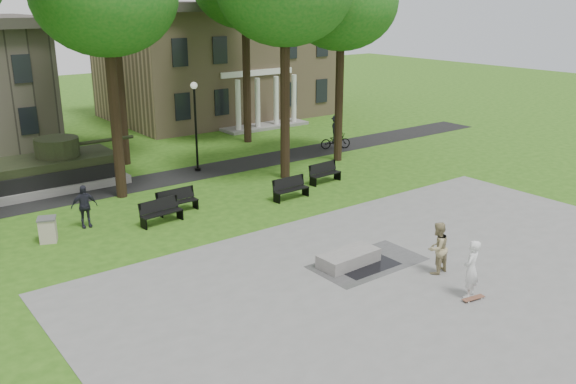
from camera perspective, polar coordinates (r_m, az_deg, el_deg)
name	(u,v)px	position (r m, az deg, el deg)	size (l,w,h in m)	color
ground	(346,243)	(23.16, 5.45, -4.77)	(120.00, 120.00, 0.00)	#285113
plaza	(453,291)	(20.12, 15.20, -8.93)	(22.00, 16.00, 0.02)	gray
footpath	(192,173)	(32.51, -8.94, 1.72)	(44.00, 2.60, 0.01)	black
building_right	(217,59)	(48.60, -6.68, 12.26)	(17.00, 12.00, 8.60)	#9E8460
tree_3	(342,3)	(33.84, 5.03, 17.23)	(6.00, 6.00, 11.19)	black
lamp_mid	(195,119)	(32.36, -8.65, 6.74)	(0.36, 0.36, 4.73)	black
lamp_right	(339,101)	(38.07, 4.78, 8.50)	(0.36, 0.36, 4.73)	black
tank_monument	(54,170)	(31.78, -21.05, 1.97)	(7.45, 3.40, 2.40)	gray
puddle	(368,266)	(21.27, 7.46, -6.89)	(2.20, 1.20, 0.00)	black
concrete_block	(349,258)	(21.27, 5.69, -6.17)	(2.20, 1.00, 0.45)	gray
skateboard	(473,299)	(19.70, 16.95, -9.54)	(0.78, 0.20, 0.07)	brown
skateboarder	(471,269)	(19.50, 16.76, -6.91)	(0.67, 0.44, 1.85)	silver
friend_watching	(437,248)	(20.87, 13.80, -5.11)	(0.87, 0.68, 1.78)	tan
pedestrian_walker	(84,206)	(25.67, -18.53, -1.28)	(1.03, 0.43, 1.76)	#21212C
cyclist	(336,135)	(37.48, 4.47, 5.33)	(1.96, 1.37, 2.07)	black
park_bench_0	(161,211)	(25.42, -11.83, -1.75)	(1.83, 0.69, 1.00)	black
park_bench_1	(177,200)	(26.63, -10.37, -0.77)	(1.81, 0.55, 1.00)	black
park_bench_2	(290,188)	(27.93, 0.20, 0.40)	(1.81, 0.57, 1.00)	black
park_bench_3	(324,172)	(30.48, 3.42, 1.85)	(1.83, 0.64, 1.00)	black
trash_bin	(48,229)	(24.75, -21.57, -3.28)	(0.86, 0.86, 0.96)	#C1B39F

